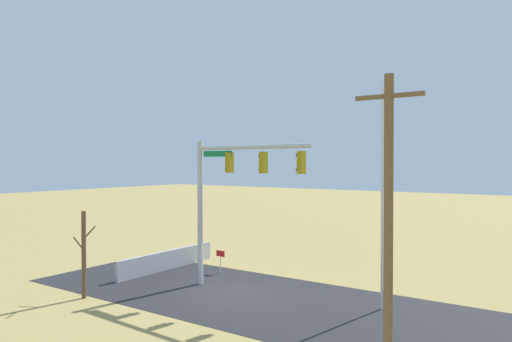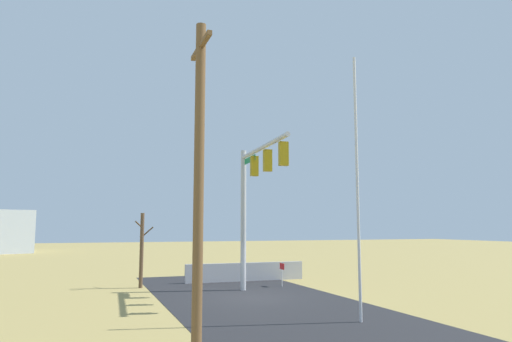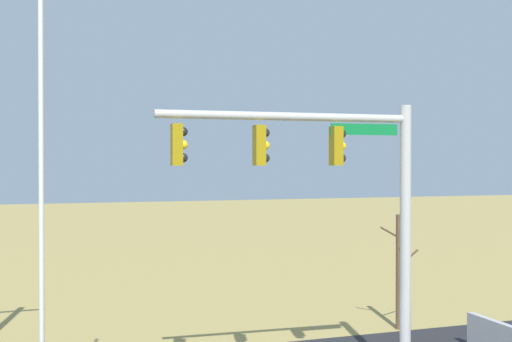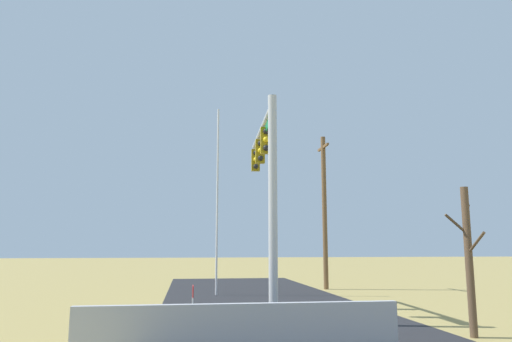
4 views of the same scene
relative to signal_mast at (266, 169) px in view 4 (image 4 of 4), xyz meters
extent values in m
plane|color=#9E894C|center=(-0.49, 0.36, -5.01)|extent=(160.00, 160.00, 0.00)
cube|color=#232326|center=(-4.49, 0.36, -5.00)|extent=(28.00, 8.00, 0.01)
cube|color=#B7B5AD|center=(2.83, -0.09, -5.01)|extent=(6.00, 6.00, 0.01)
cube|color=#A8A8AD|center=(5.47, -1.48, -4.48)|extent=(0.20, 7.20, 1.06)
cylinder|color=#B2B5BA|center=(1.83, -0.09, -1.47)|extent=(0.28, 0.28, 7.09)
cylinder|color=#B2B5BA|center=(-1.34, 0.07, 1.73)|extent=(6.36, 0.51, 0.20)
cube|color=#0F7238|center=(0.69, -0.03, 1.45)|extent=(1.80, 0.12, 0.28)
cube|color=#937A0F|center=(-0.07, 0.00, 1.03)|extent=(0.26, 0.37, 0.96)
sphere|color=black|center=(0.08, 0.00, 1.33)|extent=(0.22, 0.22, 0.22)
sphere|color=yellow|center=(0.08, 0.00, 1.03)|extent=(0.22, 0.22, 0.22)
sphere|color=black|center=(0.08, 0.00, 0.73)|extent=(0.22, 0.22, 0.22)
cube|color=#937A0F|center=(-2.04, 0.10, 1.03)|extent=(0.26, 0.37, 0.96)
sphere|color=black|center=(-1.89, 0.09, 1.33)|extent=(0.22, 0.22, 0.22)
sphere|color=yellow|center=(-1.89, 0.09, 1.03)|extent=(0.22, 0.22, 0.22)
sphere|color=black|center=(-1.89, 0.09, 0.73)|extent=(0.22, 0.22, 0.22)
cube|color=#937A0F|center=(-4.01, 0.20, 1.03)|extent=(0.26, 0.37, 0.96)
sphere|color=black|center=(-3.86, 0.19, 1.33)|extent=(0.22, 0.22, 0.22)
sphere|color=yellow|center=(-3.86, 0.19, 1.03)|extent=(0.22, 0.22, 0.22)
sphere|color=black|center=(-3.86, 0.19, 0.73)|extent=(0.22, 0.22, 0.22)
cylinder|color=silver|center=(-6.95, -1.29, -0.43)|extent=(0.10, 0.10, 9.15)
cylinder|color=brown|center=(-9.24, 4.81, -0.79)|extent=(0.26, 0.26, 8.44)
cube|color=brown|center=(-9.24, 4.81, 2.83)|extent=(1.90, 0.12, 0.12)
cylinder|color=brown|center=(4.52, 4.64, -3.07)|extent=(0.20, 0.20, 3.88)
cylinder|color=brown|center=(4.89, 4.64, -2.61)|extent=(0.78, 0.07, 0.57)
cylinder|color=brown|center=(4.28, 4.84, -1.74)|extent=(0.54, 0.47, 0.39)
cylinder|color=brown|center=(4.49, 4.37, -2.12)|extent=(0.12, 0.61, 0.55)
cylinder|color=silver|center=(2.49, -2.50, -4.56)|extent=(0.04, 0.04, 0.90)
cube|color=red|center=(2.49, -2.50, -3.95)|extent=(0.56, 0.02, 0.32)
camera|label=1|loc=(-13.41, 17.37, 1.01)|focal=32.73mm
camera|label=2|loc=(-20.64, 7.43, -1.86)|focal=32.45mm
camera|label=3|loc=(-6.96, -14.25, 0.58)|focal=44.86mm
camera|label=4|loc=(16.21, -2.67, -2.69)|focal=33.21mm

